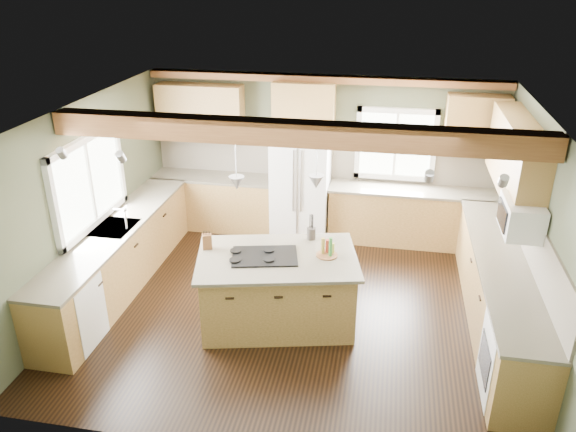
# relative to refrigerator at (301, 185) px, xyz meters

# --- Properties ---
(floor) EXTENTS (5.60, 5.60, 0.00)m
(floor) POSITION_rel_refrigerator_xyz_m (0.30, -2.12, -0.90)
(floor) COLOR black
(floor) RESTS_ON ground
(ceiling) EXTENTS (5.60, 5.60, 0.00)m
(ceiling) POSITION_rel_refrigerator_xyz_m (0.30, -2.12, 1.70)
(ceiling) COLOR silver
(ceiling) RESTS_ON wall_back
(wall_back) EXTENTS (5.60, 0.00, 5.60)m
(wall_back) POSITION_rel_refrigerator_xyz_m (0.30, 0.38, 0.40)
(wall_back) COLOR #424A34
(wall_back) RESTS_ON ground
(wall_left) EXTENTS (0.00, 5.00, 5.00)m
(wall_left) POSITION_rel_refrigerator_xyz_m (-2.50, -2.12, 0.40)
(wall_left) COLOR #424A34
(wall_left) RESTS_ON ground
(wall_right) EXTENTS (0.00, 5.00, 5.00)m
(wall_right) POSITION_rel_refrigerator_xyz_m (3.10, -2.12, 0.40)
(wall_right) COLOR #424A34
(wall_right) RESTS_ON ground
(ceiling_beam) EXTENTS (5.55, 0.26, 0.26)m
(ceiling_beam) POSITION_rel_refrigerator_xyz_m (0.30, -2.47, 1.57)
(ceiling_beam) COLOR brown
(ceiling_beam) RESTS_ON ceiling
(soffit_trim) EXTENTS (5.55, 0.20, 0.10)m
(soffit_trim) POSITION_rel_refrigerator_xyz_m (0.30, 0.28, 1.64)
(soffit_trim) COLOR brown
(soffit_trim) RESTS_ON ceiling
(backsplash_back) EXTENTS (5.58, 0.03, 0.58)m
(backsplash_back) POSITION_rel_refrigerator_xyz_m (0.30, 0.36, 0.31)
(backsplash_back) COLOR brown
(backsplash_back) RESTS_ON wall_back
(backsplash_right) EXTENTS (0.03, 3.70, 0.58)m
(backsplash_right) POSITION_rel_refrigerator_xyz_m (3.08, -2.07, 0.31)
(backsplash_right) COLOR brown
(backsplash_right) RESTS_ON wall_right
(base_cab_back_left) EXTENTS (2.02, 0.60, 0.88)m
(base_cab_back_left) POSITION_rel_refrigerator_xyz_m (-1.49, 0.08, -0.46)
(base_cab_back_left) COLOR brown
(base_cab_back_left) RESTS_ON floor
(counter_back_left) EXTENTS (2.06, 0.64, 0.04)m
(counter_back_left) POSITION_rel_refrigerator_xyz_m (-1.49, 0.08, 0.00)
(counter_back_left) COLOR #433C31
(counter_back_left) RESTS_ON base_cab_back_left
(base_cab_back_right) EXTENTS (2.62, 0.60, 0.88)m
(base_cab_back_right) POSITION_rel_refrigerator_xyz_m (1.79, 0.08, -0.46)
(base_cab_back_right) COLOR brown
(base_cab_back_right) RESTS_ON floor
(counter_back_right) EXTENTS (2.66, 0.64, 0.04)m
(counter_back_right) POSITION_rel_refrigerator_xyz_m (1.79, 0.08, 0.00)
(counter_back_right) COLOR #433C31
(counter_back_right) RESTS_ON base_cab_back_right
(base_cab_left) EXTENTS (0.60, 3.70, 0.88)m
(base_cab_left) POSITION_rel_refrigerator_xyz_m (-2.20, -2.07, -0.46)
(base_cab_left) COLOR brown
(base_cab_left) RESTS_ON floor
(counter_left) EXTENTS (0.64, 3.74, 0.04)m
(counter_left) POSITION_rel_refrigerator_xyz_m (-2.20, -2.07, 0.00)
(counter_left) COLOR #433C31
(counter_left) RESTS_ON base_cab_left
(base_cab_right) EXTENTS (0.60, 3.70, 0.88)m
(base_cab_right) POSITION_rel_refrigerator_xyz_m (2.80, -2.07, -0.46)
(base_cab_right) COLOR brown
(base_cab_right) RESTS_ON floor
(counter_right) EXTENTS (0.64, 3.74, 0.04)m
(counter_right) POSITION_rel_refrigerator_xyz_m (2.80, -2.07, 0.00)
(counter_right) COLOR #433C31
(counter_right) RESTS_ON base_cab_right
(upper_cab_back_left) EXTENTS (1.40, 0.35, 0.90)m
(upper_cab_back_left) POSITION_rel_refrigerator_xyz_m (-1.69, 0.21, 1.05)
(upper_cab_back_left) COLOR brown
(upper_cab_back_left) RESTS_ON wall_back
(upper_cab_over_fridge) EXTENTS (0.96, 0.35, 0.70)m
(upper_cab_over_fridge) POSITION_rel_refrigerator_xyz_m (-0.00, 0.21, 1.25)
(upper_cab_over_fridge) COLOR brown
(upper_cab_over_fridge) RESTS_ON wall_back
(upper_cab_right) EXTENTS (0.35, 2.20, 0.90)m
(upper_cab_right) POSITION_rel_refrigerator_xyz_m (2.92, -1.22, 1.05)
(upper_cab_right) COLOR brown
(upper_cab_right) RESTS_ON wall_right
(upper_cab_back_corner) EXTENTS (0.90, 0.35, 0.90)m
(upper_cab_back_corner) POSITION_rel_refrigerator_xyz_m (2.60, 0.21, 1.05)
(upper_cab_back_corner) COLOR brown
(upper_cab_back_corner) RESTS_ON wall_back
(window_left) EXTENTS (0.04, 1.60, 1.05)m
(window_left) POSITION_rel_refrigerator_xyz_m (-2.48, -2.07, 0.65)
(window_left) COLOR white
(window_left) RESTS_ON wall_left
(window_back) EXTENTS (1.10, 0.04, 1.00)m
(window_back) POSITION_rel_refrigerator_xyz_m (1.45, 0.36, 0.65)
(window_back) COLOR white
(window_back) RESTS_ON wall_back
(sink) EXTENTS (0.50, 0.65, 0.03)m
(sink) POSITION_rel_refrigerator_xyz_m (-2.20, -2.07, 0.01)
(sink) COLOR #262628
(sink) RESTS_ON counter_left
(faucet) EXTENTS (0.02, 0.02, 0.28)m
(faucet) POSITION_rel_refrigerator_xyz_m (-2.02, -2.07, 0.15)
(faucet) COLOR #B2B2B7
(faucet) RESTS_ON sink
(dishwasher) EXTENTS (0.60, 0.60, 0.84)m
(dishwasher) POSITION_rel_refrigerator_xyz_m (-2.19, -3.37, -0.47)
(dishwasher) COLOR white
(dishwasher) RESTS_ON floor
(oven) EXTENTS (0.60, 0.72, 0.84)m
(oven) POSITION_rel_refrigerator_xyz_m (2.79, -3.37, -0.47)
(oven) COLOR white
(oven) RESTS_ON floor
(microwave) EXTENTS (0.40, 0.70, 0.38)m
(microwave) POSITION_rel_refrigerator_xyz_m (2.88, -2.17, 0.65)
(microwave) COLOR white
(microwave) RESTS_ON wall_right
(pendant_left) EXTENTS (0.18, 0.18, 0.16)m
(pendant_left) POSITION_rel_refrigerator_xyz_m (-0.32, -2.58, 0.98)
(pendant_left) COLOR #B2B2B7
(pendant_left) RESTS_ON ceiling
(pendant_right) EXTENTS (0.18, 0.18, 0.16)m
(pendant_right) POSITION_rel_refrigerator_xyz_m (0.56, -2.37, 0.98)
(pendant_right) COLOR #B2B2B7
(pendant_right) RESTS_ON ceiling
(refrigerator) EXTENTS (0.90, 0.74, 1.80)m
(refrigerator) POSITION_rel_refrigerator_xyz_m (0.00, 0.00, 0.00)
(refrigerator) COLOR white
(refrigerator) RESTS_ON floor
(island) EXTENTS (2.01, 1.48, 0.88)m
(island) POSITION_rel_refrigerator_xyz_m (0.12, -2.47, -0.46)
(island) COLOR brown
(island) RESTS_ON floor
(island_top) EXTENTS (2.16, 1.63, 0.04)m
(island_top) POSITION_rel_refrigerator_xyz_m (0.12, -2.47, 0.00)
(island_top) COLOR #433C31
(island_top) RESTS_ON island
(cooktop) EXTENTS (0.88, 0.69, 0.02)m
(cooktop) POSITION_rel_refrigerator_xyz_m (-0.03, -2.51, 0.03)
(cooktop) COLOR black
(cooktop) RESTS_ON island_top
(knife_block) EXTENTS (0.14, 0.12, 0.19)m
(knife_block) POSITION_rel_refrigerator_xyz_m (-0.78, -2.42, 0.12)
(knife_block) COLOR #57361A
(knife_block) RESTS_ON island_top
(utensil_crock) EXTENTS (0.13, 0.13, 0.15)m
(utensil_crock) POSITION_rel_refrigerator_xyz_m (0.45, -1.92, 0.10)
(utensil_crock) COLOR #413B34
(utensil_crock) RESTS_ON island_top
(bottle_tray) EXTENTS (0.36, 0.36, 0.24)m
(bottle_tray) POSITION_rel_refrigerator_xyz_m (0.71, -2.34, 0.14)
(bottle_tray) COLOR brown
(bottle_tray) RESTS_ON island_top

